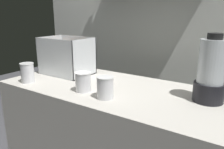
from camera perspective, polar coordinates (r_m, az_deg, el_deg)
back_wall_unit at (r=2.00m, az=12.46°, el=12.73°), size 2.60×0.24×2.50m
carrot_display_bin at (r=1.71m, az=-11.24°, el=3.01°), size 0.36×0.25×0.27m
blender_pitcher at (r=1.23m, az=23.82°, el=0.31°), size 0.15×0.15×0.35m
juice_cup_orange_far_left at (r=1.56m, az=-20.72°, el=0.18°), size 0.09×0.09×0.13m
juice_cup_beet_left at (r=1.31m, az=-7.37°, el=-2.14°), size 0.09×0.09×0.11m
juice_cup_carrot_middle at (r=1.19m, az=-1.75°, el=-3.71°), size 0.09×0.09×0.12m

